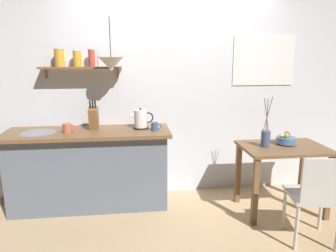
{
  "coord_description": "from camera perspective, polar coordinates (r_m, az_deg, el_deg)",
  "views": [
    {
      "loc": [
        -0.51,
        -3.11,
        1.72
      ],
      "look_at": [
        -0.1,
        0.25,
        0.95
      ],
      "focal_mm": 32.74,
      "sensor_mm": 36.0,
      "label": 1
    }
  ],
  "objects": [
    {
      "name": "pendant_lamp",
      "position": [
        3.41,
        -10.57,
        11.33
      ],
      "size": [
        0.27,
        0.27,
        0.56
      ],
      "color": "black"
    },
    {
      "name": "wall_shelf",
      "position": [
        3.65,
        -16.71,
        11.24
      ],
      "size": [
        0.91,
        0.2,
        0.33
      ],
      "color": "brown"
    },
    {
      "name": "fruit_bowl",
      "position": [
        3.65,
        21.12,
        -2.33
      ],
      "size": [
        0.21,
        0.21,
        0.14
      ],
      "color": "#51759E",
      "rests_on": "dining_table"
    },
    {
      "name": "kitchen_counter",
      "position": [
        3.68,
        -14.31,
        -7.59
      ],
      "size": [
        1.83,
        0.63,
        0.91
      ],
      "color": "slate",
      "rests_on": "ground_plane"
    },
    {
      "name": "dining_chair_near",
      "position": [
        3.14,
        25.81,
        -11.36
      ],
      "size": [
        0.49,
        0.49,
        0.88
      ],
      "color": "silver",
      "rests_on": "ground_plane"
    },
    {
      "name": "electric_kettle",
      "position": [
        3.52,
        -5.06,
        1.23
      ],
      "size": [
        0.26,
        0.17,
        0.24
      ],
      "color": "black",
      "rests_on": "kitchen_counter"
    },
    {
      "name": "back_wall",
      "position": [
        3.84,
        3.82,
        7.29
      ],
      "size": [
        6.8,
        0.11,
        2.7
      ],
      "color": "silver",
      "rests_on": "ground_plane"
    },
    {
      "name": "coffee_mug_spare",
      "position": [
        3.42,
        -2.44,
        -0.07
      ],
      "size": [
        0.12,
        0.08,
        0.1
      ],
      "color": "#3D5B89",
      "rests_on": "kitchen_counter"
    },
    {
      "name": "coffee_mug_by_sink",
      "position": [
        3.51,
        -18.24,
        -0.33
      ],
      "size": [
        0.13,
        0.09,
        0.1
      ],
      "color": "#C6664C",
      "rests_on": "kitchen_counter"
    },
    {
      "name": "knife_block",
      "position": [
        3.55,
        -13.67,
        1.47
      ],
      "size": [
        0.1,
        0.18,
        0.33
      ],
      "color": "brown",
      "rests_on": "kitchen_counter"
    },
    {
      "name": "dining_table",
      "position": [
        3.63,
        20.56,
        -5.72
      ],
      "size": [
        0.91,
        0.62,
        0.76
      ],
      "color": "brown",
      "rests_on": "ground_plane"
    },
    {
      "name": "ground_plane",
      "position": [
        3.59,
        2.15,
        -15.83
      ],
      "size": [
        14.0,
        14.0,
        0.0
      ],
      "primitive_type": "plane",
      "color": "tan"
    },
    {
      "name": "twig_vase",
      "position": [
        3.48,
        17.7,
        -2.12
      ],
      "size": [
        0.1,
        0.1,
        0.55
      ],
      "color": "#475675",
      "rests_on": "dining_table"
    }
  ]
}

